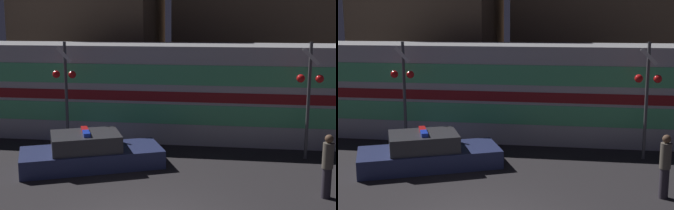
{
  "view_description": "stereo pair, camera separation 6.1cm",
  "coord_description": "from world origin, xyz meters",
  "views": [
    {
      "loc": [
        2.06,
        -9.77,
        4.65
      ],
      "look_at": [
        -0.32,
        6.2,
        1.64
      ],
      "focal_mm": 50.0,
      "sensor_mm": 36.0,
      "label": 1
    },
    {
      "loc": [
        2.12,
        -9.76,
        4.65
      ],
      "look_at": [
        -0.32,
        6.2,
        1.64
      ],
      "focal_mm": 50.0,
      "sensor_mm": 36.0,
      "label": 2
    }
  ],
  "objects": [
    {
      "name": "train",
      "position": [
        1.79,
        8.42,
        1.82
      ],
      "size": [
        23.33,
        3.11,
        3.64
      ],
      "color": "silver",
      "rests_on": "ground_plane"
    },
    {
      "name": "police_car",
      "position": [
        -2.49,
        3.97,
        0.44
      ],
      "size": [
        4.75,
        3.45,
        1.21
      ],
      "rotation": [
        0.0,
        0.0,
        0.42
      ],
      "color": "navy",
      "rests_on": "ground_plane"
    },
    {
      "name": "pedestrian",
      "position": [
        4.44,
        2.34,
        0.88
      ],
      "size": [
        0.29,
        0.29,
        1.71
      ],
      "color": "#2D2833",
      "rests_on": "ground_plane"
    },
    {
      "name": "crossing_signal_near",
      "position": [
        4.39,
        5.77,
        2.35
      ],
      "size": [
        0.86,
        0.32,
        3.9
      ],
      "color": "#4C4C51",
      "rests_on": "ground_plane"
    },
    {
      "name": "crossing_signal_far",
      "position": [
        -4.01,
        6.05,
        2.31
      ],
      "size": [
        0.86,
        0.32,
        3.83
      ],
      "color": "#4C4C51",
      "rests_on": "ground_plane"
    },
    {
      "name": "building_left",
      "position": [
        -5.8,
        15.32,
        4.9
      ],
      "size": [
        6.89,
        6.64,
        9.8
      ],
      "color": "brown",
      "rests_on": "ground_plane"
    },
    {
      "name": "building_center",
      "position": [
        2.88,
        17.35,
        4.63
      ],
      "size": [
        8.63,
        5.0,
        9.25
      ],
      "color": "brown",
      "rests_on": "ground_plane"
    }
  ]
}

